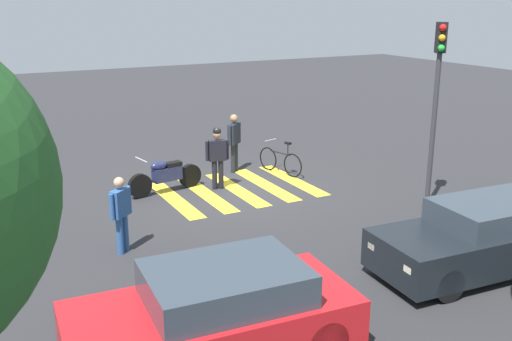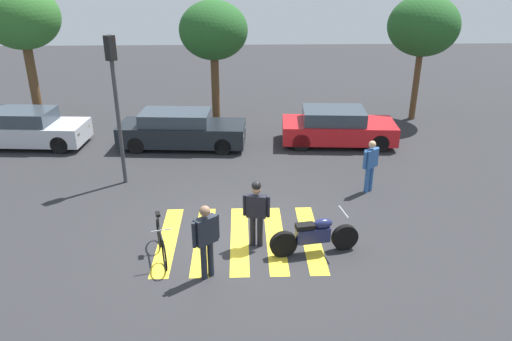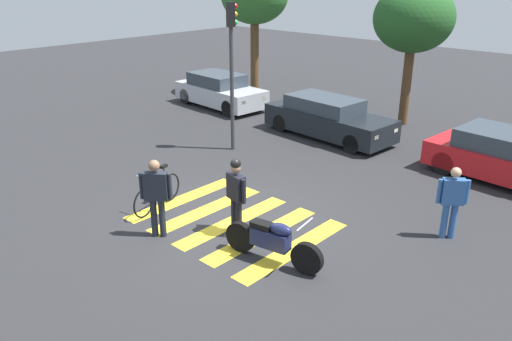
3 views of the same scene
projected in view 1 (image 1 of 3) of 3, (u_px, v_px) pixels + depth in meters
The scene contains 10 objects.
ground_plane at pixel (236, 189), 16.17m from camera, with size 60.00×60.00×0.00m, color #2B2B2D.
police_motorcycle at pixel (166, 176), 15.81m from camera, with size 2.17×0.68×1.04m.
leaning_bicycle at pixel (280, 161), 17.51m from camera, with size 0.58×1.69×1.02m.
officer_on_foot at pixel (217, 154), 15.96m from camera, with size 0.65×0.28×1.73m.
officer_by_motorcycle at pixel (234, 139), 17.52m from camera, with size 0.56×0.47×1.76m.
pedestrian_bystander at pixel (121, 210), 11.92m from camera, with size 0.53×0.45×1.62m.
crosswalk_stripes at pixel (236, 189), 16.17m from camera, with size 4.05×3.26×0.01m.
car_black_suv at pixel (489, 236), 11.31m from camera, with size 4.71×1.98×1.36m.
car_red_convertible at pixel (215, 313), 8.55m from camera, with size 4.31×2.15×1.35m.
traffic_light_pole at pixel (437, 87), 13.94m from camera, with size 0.33×0.35×4.52m.
Camera 1 is at (6.74, 13.82, 5.05)m, focal length 41.35 mm.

